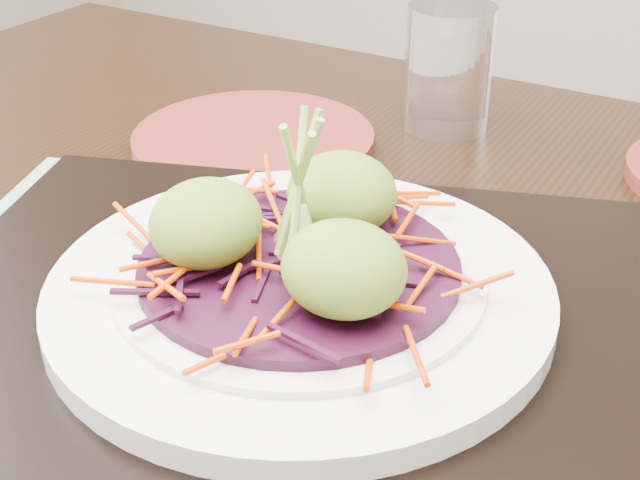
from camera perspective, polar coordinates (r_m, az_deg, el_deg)
The scene contains 10 objects.
dining_table at distance 0.57m, azimuth 4.46°, elevation -13.78°, with size 1.27×0.87×0.77m.
placemat at distance 0.49m, azimuth -1.27°, elevation -6.02°, with size 0.47×0.37×0.00m, color gray.
serving_tray at distance 0.48m, azimuth -1.29°, elevation -4.93°, with size 0.41×0.31×0.02m, color black.
white_plate at distance 0.47m, azimuth -1.31°, elevation -3.12°, with size 0.27×0.27×0.02m.
cabbage_bed at distance 0.46m, azimuth -1.33°, elevation -1.72°, with size 0.17×0.17×0.01m, color #320A1E.
carrot_julienne at distance 0.46m, azimuth -1.34°, elevation -0.85°, with size 0.21×0.21×0.01m, color #C53803, non-canonical shape.
guacamole_scoops at distance 0.45m, azimuth -1.42°, elevation 0.81°, with size 0.15×0.13×0.05m.
scallion_garnish at distance 0.44m, azimuth -1.40°, elevation 3.15°, with size 0.06×0.06×0.09m, color #96BB4B, non-canonical shape.
terracotta_side_plate at distance 0.71m, azimuth -4.27°, elevation 6.36°, with size 0.19×0.19×0.01m, color maroon.
water_glass at distance 0.74m, azimuth 8.22°, elevation 10.85°, with size 0.07×0.07×0.10m, color white.
Camera 1 is at (0.28, -0.26, 1.06)m, focal length 50.00 mm.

